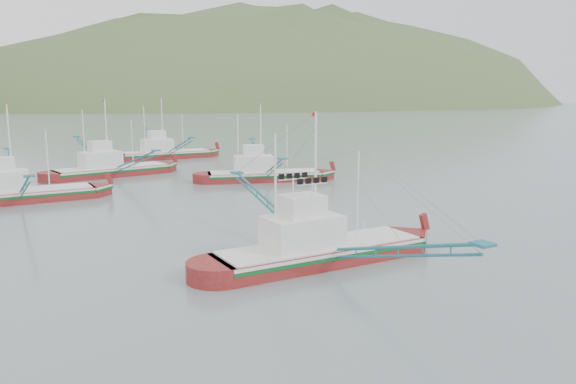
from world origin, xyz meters
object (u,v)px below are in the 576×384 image
main_boat (318,240)px  bg_boat_extra (165,150)px  bg_boat_left (16,188)px  bg_boat_far (110,163)px  bg_boat_right (264,165)px

main_boat → bg_boat_extra: size_ratio=0.96×
bg_boat_left → bg_boat_extra: size_ratio=0.97×
bg_boat_far → bg_boat_extra: bearing=43.6°
bg_boat_extra → bg_boat_right: bearing=-82.5°
bg_boat_right → bg_boat_extra: (-3.50, 30.13, -0.53)m
bg_boat_far → bg_boat_left: bearing=-140.7°
main_boat → bg_boat_far: 46.56m
bg_boat_far → bg_boat_left: bg_boat_far is taller
bg_boat_far → bg_boat_right: bearing=-49.9°
main_boat → bg_boat_left: bg_boat_left is taller
bg_boat_right → bg_boat_extra: bearing=115.5°
bg_boat_extra → bg_boat_left: bearing=-128.2°
bg_boat_far → bg_boat_left: size_ratio=1.02×
bg_boat_far → bg_boat_left: (-12.28, -13.96, -0.35)m
bg_boat_far → bg_boat_right: (15.96, -13.62, 0.23)m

